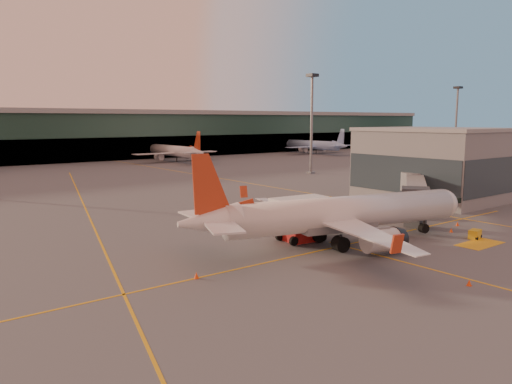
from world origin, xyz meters
TOP-DOWN VIEW (x-y plane):
  - ground at (0.00, 0.00)m, footprint 600.00×600.00m
  - taxi_markings at (-7.32, 44.49)m, footprint 100.12×173.00m
  - terminal at (0.00, 141.79)m, footprint 400.00×20.00m
  - gate_building at (41.93, 17.93)m, footprint 18.40×22.40m
  - mast_east_near at (55.00, 62.00)m, footprint 2.40×2.40m
  - mast_east_far at (130.00, 66.00)m, footprint 2.40×2.40m
  - main_airplane at (4.43, 5.57)m, footprint 35.10×31.96m
  - jet_bridge at (26.88, 10.92)m, footprint 20.42×15.73m
  - catering_truck at (2.66, 9.54)m, footprint 6.91×3.65m
  - gpu_cart at (19.98, -2.31)m, footprint 2.01×1.45m
  - pushback_tug at (25.31, 10.20)m, footprint 3.34×2.07m
  - cone_nose at (25.00, 2.88)m, footprint 0.45×0.45m
  - cone_tail at (-13.96, 4.94)m, footprint 0.45×0.45m
  - cone_wing_right at (3.38, -10.92)m, footprint 0.42×0.42m
  - cone_wing_left at (3.73, 21.36)m, footprint 0.50×0.50m
  - cone_fwd at (20.87, 1.29)m, footprint 0.42×0.42m

SIDE VIEW (x-z plane):
  - ground at x=0.00m, z-range 0.00..0.00m
  - taxi_markings at x=-7.32m, z-range 0.00..0.01m
  - cone_wing_right at x=3.38m, z-range -0.01..0.52m
  - cone_fwd at x=20.87m, z-range -0.01..0.53m
  - cone_nose at x=25.00m, z-range -0.01..0.56m
  - cone_tail at x=-13.96m, z-range -0.01..0.57m
  - cone_wing_left at x=3.73m, z-range -0.01..0.62m
  - gpu_cart at x=19.98m, z-range -0.01..1.05m
  - pushback_tug at x=25.31m, z-range -0.15..1.48m
  - catering_truck at x=2.66m, z-range 0.35..5.51m
  - main_airplane at x=4.43m, z-range -1.88..8.84m
  - jet_bridge at x=26.88m, z-range 0.97..6.45m
  - gate_building at x=41.93m, z-range -0.01..12.59m
  - terminal at x=0.00m, z-range -0.04..17.56m
  - mast_east_near at x=55.00m, z-range 2.06..27.66m
  - mast_east_far at x=130.00m, z-range 2.06..27.66m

